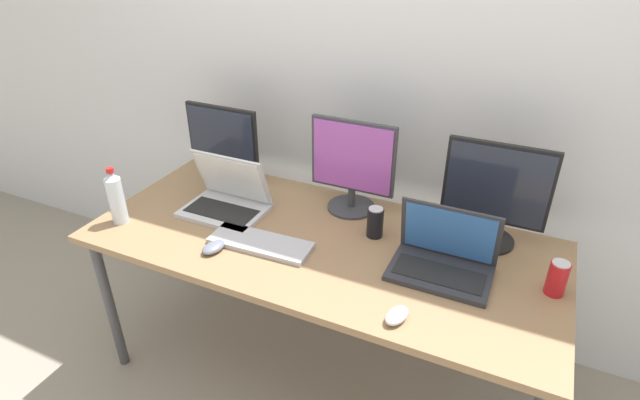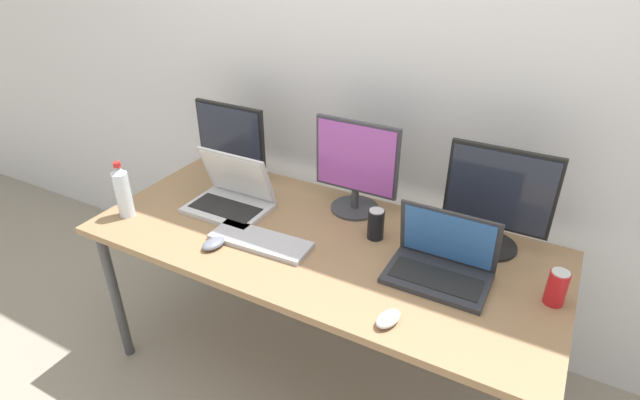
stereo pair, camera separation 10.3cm
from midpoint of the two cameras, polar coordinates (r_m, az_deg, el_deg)
name	(u,v)px [view 1 (the left image)]	position (r m, az deg, el deg)	size (l,w,h in m)	color
ground_plane	(320,370)	(2.48, -1.25, -18.84)	(16.00, 16.00, 0.00)	gray
wall_back	(377,64)	(2.26, 5.18, 15.22)	(7.00, 0.08, 2.60)	silver
work_desk	(320,251)	(2.02, -1.46, -5.82)	(1.86, 0.82, 0.74)	#424247
monitor_left	(223,143)	(2.41, -12.24, 6.36)	(0.37, 0.20, 0.37)	black
monitor_center	(352,165)	(2.10, 2.33, 3.97)	(0.37, 0.21, 0.41)	#38383D
monitor_right	(495,193)	(1.96, 18.00, 0.71)	(0.39, 0.21, 0.41)	black
laptop_silver	(227,198)	(2.20, -11.90, 0.17)	(0.35, 0.25, 0.25)	silver
laptop_secondary	(443,258)	(1.83, 12.35, -6.47)	(0.36, 0.23, 0.24)	#2D2D33
keyboard_main	(260,243)	(1.97, -8.31, -4.91)	(0.41, 0.14, 0.02)	#B2B2B7
mouse_by_keyboard	(214,247)	(1.97, -13.55, -5.30)	(0.06, 0.10, 0.03)	slate
mouse_by_laptop	(397,315)	(1.63, 6.94, -13.01)	(0.06, 0.10, 0.04)	silver
water_bottle	(116,198)	(2.23, -23.52, 0.24)	(0.07, 0.07, 0.25)	silver
soda_can_near_keyboard	(375,222)	(1.99, 4.85, -2.58)	(0.07, 0.07, 0.13)	black
soda_can_by_laptop	(557,278)	(1.85, 24.04, -8.19)	(0.07, 0.07, 0.13)	red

